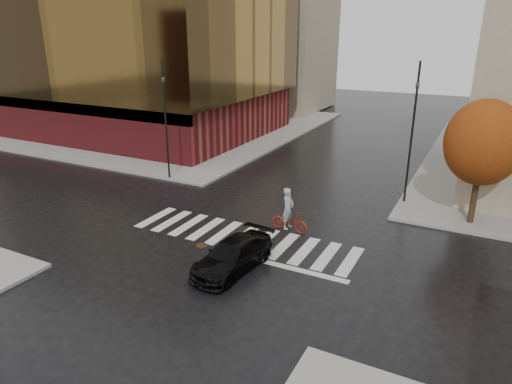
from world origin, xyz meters
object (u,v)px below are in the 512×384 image
(sedan, at_px, (233,256))
(cyclist, at_px, (289,216))
(fire_hydrant, at_px, (188,157))
(traffic_light_nw, at_px, (165,112))
(traffic_light_ne, at_px, (413,123))

(sedan, relative_size, cyclist, 1.95)
(fire_hydrant, bearing_deg, cyclist, -33.38)
(cyclist, distance_m, fire_hydrant, 14.05)
(sedan, bearing_deg, traffic_light_nw, 145.46)
(traffic_light_nw, bearing_deg, traffic_light_ne, 102.40)
(cyclist, height_order, traffic_light_ne, traffic_light_ne)
(cyclist, height_order, fire_hydrant, cyclist)
(sedan, xyz_separation_m, traffic_light_ne, (5.13, 11.54, 4.19))
(traffic_light_nw, bearing_deg, fire_hydrant, -162.49)
(cyclist, xyz_separation_m, fire_hydrant, (-11.73, 7.73, -0.20))
(sedan, xyz_separation_m, traffic_light_nw, (-10.17, 8.84, 4.02))
(sedan, xyz_separation_m, fire_hydrant, (-11.17, 12.54, -0.07))
(sedan, height_order, cyclist, cyclist)
(fire_hydrant, bearing_deg, sedan, -48.30)
(sedan, distance_m, traffic_light_ne, 13.31)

